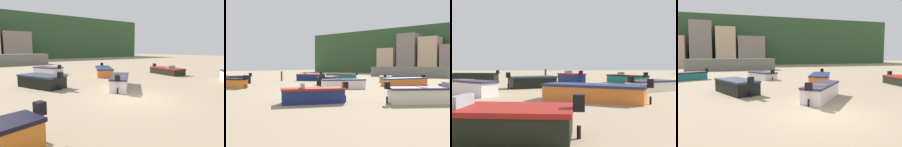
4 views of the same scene
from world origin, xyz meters
TOP-DOWN VIEW (x-y plane):
  - ground_plane at (0.00, 0.00)m, footprint 160.00×160.00m
  - harbor_pier at (-2.78, 30.00)m, footprint 14.58×2.40m
  - townhouse_centre_right at (2.37, 47.45)m, footprint 6.36×6.91m
  - boat_black_1 at (10.71, 6.37)m, footprint 2.27×4.47m
  - boat_white_2 at (1.48, 3.14)m, footprint 3.60×3.82m
  - boat_white_6 at (-0.00, 14.90)m, footprint 2.89×3.74m
  - boat_orange_8 at (4.59, 10.11)m, footprint 3.89×5.27m
  - boat_black_9 at (-3.16, 6.61)m, footprint 2.97×3.99m

SIDE VIEW (x-z plane):
  - ground_plane at x=0.00m, z-range 0.00..0.00m
  - boat_white_6 at x=0.00m, z-range -0.15..0.92m
  - boat_black_1 at x=10.71m, z-range -0.15..0.92m
  - boat_orange_8 at x=4.59m, z-range -0.15..1.00m
  - boat_white_2 at x=1.48m, z-range -0.15..1.06m
  - boat_black_9 at x=-3.16m, z-range -0.15..1.10m
  - harbor_pier at x=-2.78m, z-range 0.00..1.96m
  - townhouse_centre_right at x=2.37m, z-range 0.00..7.12m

